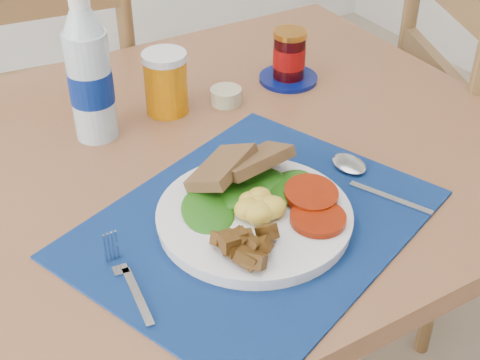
{
  "coord_description": "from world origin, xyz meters",
  "views": [
    {
      "loc": [
        -0.29,
        -0.63,
        1.37
      ],
      "look_at": [
        0.11,
        0.04,
        0.8
      ],
      "focal_mm": 50.0,
      "sensor_mm": 36.0,
      "label": 1
    }
  ],
  "objects_px": {
    "water_bottle": "(90,77)",
    "jam_on_saucer": "(289,59)",
    "juice_glass": "(166,84)",
    "breakfast_plate": "(253,214)",
    "chair_end": "(471,120)",
    "chair_far": "(52,109)"
  },
  "relations": [
    {
      "from": "chair_far",
      "to": "breakfast_plate",
      "type": "height_order",
      "value": "chair_far"
    },
    {
      "from": "chair_end",
      "to": "juice_glass",
      "type": "distance_m",
      "value": 0.76
    },
    {
      "from": "jam_on_saucer",
      "to": "chair_end",
      "type": "bearing_deg",
      "value": -12.35
    },
    {
      "from": "chair_far",
      "to": "juice_glass",
      "type": "xyz_separation_m",
      "value": [
        0.11,
        -0.45,
        0.24
      ]
    },
    {
      "from": "chair_end",
      "to": "water_bottle",
      "type": "xyz_separation_m",
      "value": [
        -0.86,
        0.1,
        0.29
      ]
    },
    {
      "from": "breakfast_plate",
      "to": "water_bottle",
      "type": "bearing_deg",
      "value": 82.84
    },
    {
      "from": "chair_far",
      "to": "water_bottle",
      "type": "xyz_separation_m",
      "value": [
        -0.04,
        -0.46,
        0.3
      ]
    },
    {
      "from": "water_bottle",
      "to": "juice_glass",
      "type": "height_order",
      "value": "water_bottle"
    },
    {
      "from": "water_bottle",
      "to": "jam_on_saucer",
      "type": "xyz_separation_m",
      "value": [
        0.4,
        -0.0,
        -0.07
      ]
    },
    {
      "from": "water_bottle",
      "to": "jam_on_saucer",
      "type": "bearing_deg",
      "value": -0.05
    },
    {
      "from": "chair_end",
      "to": "jam_on_saucer",
      "type": "relative_size",
      "value": 9.7
    },
    {
      "from": "chair_far",
      "to": "chair_end",
      "type": "height_order",
      "value": "chair_end"
    },
    {
      "from": "chair_far",
      "to": "jam_on_saucer",
      "type": "relative_size",
      "value": 9.52
    },
    {
      "from": "chair_end",
      "to": "breakfast_plate",
      "type": "height_order",
      "value": "chair_end"
    },
    {
      "from": "juice_glass",
      "to": "jam_on_saucer",
      "type": "distance_m",
      "value": 0.26
    },
    {
      "from": "jam_on_saucer",
      "to": "breakfast_plate",
      "type": "bearing_deg",
      "value": -130.54
    },
    {
      "from": "breakfast_plate",
      "to": "water_bottle",
      "type": "relative_size",
      "value": 1.09
    },
    {
      "from": "chair_end",
      "to": "water_bottle",
      "type": "bearing_deg",
      "value": 104.81
    },
    {
      "from": "chair_end",
      "to": "jam_on_saucer",
      "type": "height_order",
      "value": "chair_end"
    },
    {
      "from": "chair_end",
      "to": "juice_glass",
      "type": "height_order",
      "value": "chair_end"
    },
    {
      "from": "chair_end",
      "to": "water_bottle",
      "type": "relative_size",
      "value": 4.45
    },
    {
      "from": "juice_glass",
      "to": "jam_on_saucer",
      "type": "height_order",
      "value": "juice_glass"
    }
  ]
}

